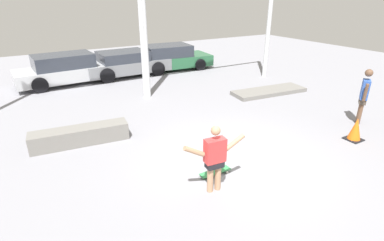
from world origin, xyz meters
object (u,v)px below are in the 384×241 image
object	(u,v)px
skateboarder	(215,157)
manual_pad	(269,91)
parked_car_green	(170,58)
bystander	(364,94)
parked_car_grey	(126,63)
parked_car_silver	(67,69)
grind_box	(80,136)
traffic_cone	(356,129)
skateboard	(215,172)

from	to	relation	value
skateboarder	manual_pad	size ratio (longest dim) A/B	0.47
parked_car_green	bystander	size ratio (longest dim) A/B	2.55
manual_pad	parked_car_grey	size ratio (longest dim) A/B	0.75
manual_pad	parked_car_silver	world-z (taller)	parked_car_silver
grind_box	skateboarder	bearing A→B (deg)	-61.47
parked_car_grey	parked_car_green	bearing A→B (deg)	-0.35
manual_pad	traffic_cone	size ratio (longest dim) A/B	4.83
skateboarder	parked_car_grey	bearing A→B (deg)	86.50
skateboard	manual_pad	distance (m)	6.60
parked_car_silver	bystander	xyz separation A→B (m)	(7.14, -9.53, 0.32)
traffic_cone	grind_box	bearing A→B (deg)	151.35
bystander	skateboard	bearing A→B (deg)	-33.51
manual_pad	traffic_cone	world-z (taller)	traffic_cone
skateboarder	bystander	world-z (taller)	bystander
bystander	parked_car_grey	bearing A→B (deg)	-100.34
manual_pad	skateboarder	bearing A→B (deg)	-142.77
parked_car_green	bystander	xyz separation A→B (m)	(1.91, -9.63, 0.34)
skateboard	grind_box	world-z (taller)	grind_box
grind_box	bystander	distance (m)	8.53
parked_car_grey	skateboard	bearing A→B (deg)	-98.58
bystander	traffic_cone	bearing A→B (deg)	-6.42
parked_car_grey	traffic_cone	xyz separation A→B (m)	(3.15, -10.25, -0.28)
parked_car_green	grind_box	bearing A→B (deg)	-127.54
parked_car_silver	skateboard	bearing A→B (deg)	-84.94
grind_box	manual_pad	size ratio (longest dim) A/B	0.81
skateboarder	skateboard	size ratio (longest dim) A/B	1.94
traffic_cone	skateboarder	bearing A→B (deg)	179.33
skateboarder	parked_car_green	bearing A→B (deg)	73.75
parked_car_grey	parked_car_green	distance (m)	2.47
manual_pad	skateboard	bearing A→B (deg)	-144.13
skateboard	traffic_cone	distance (m)	4.43
grind_box	traffic_cone	xyz separation A→B (m)	(6.72, -3.67, 0.08)
skateboard	manual_pad	xyz separation A→B (m)	(5.35, 3.87, 0.02)
skateboarder	parked_car_silver	world-z (taller)	skateboarder
manual_pad	traffic_cone	distance (m)	4.51
skateboarder	bystander	size ratio (longest dim) A/B	0.85
manual_pad	parked_car_silver	size ratio (longest dim) A/B	0.68
skateboard	parked_car_green	distance (m)	10.46
grind_box	parked_car_silver	size ratio (longest dim) A/B	0.55
manual_pad	parked_car_silver	bearing A→B (deg)	139.87
skateboard	parked_car_silver	xyz separation A→B (m)	(-1.52, 9.66, 0.58)
traffic_cone	parked_car_silver	bearing A→B (deg)	120.10
skateboard	manual_pad	bearing A→B (deg)	35.18
grind_box	parked_car_silver	bearing A→B (deg)	82.93
skateboarder	parked_car_green	distance (m)	11.02
bystander	parked_car_green	bearing A→B (deg)	-113.66
grind_box	manual_pad	bearing A→B (deg)	5.43
parked_car_grey	bystander	xyz separation A→B (m)	(4.38, -9.59, 0.37)
skateboarder	grind_box	size ratio (longest dim) A/B	0.58
bystander	traffic_cone	world-z (taller)	bystander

